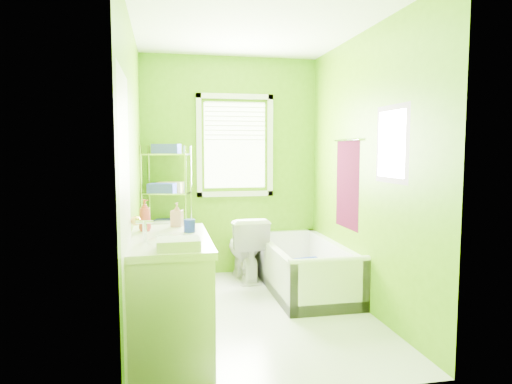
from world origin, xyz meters
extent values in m
plane|color=silver|center=(0.00, 0.00, 0.00)|extent=(2.90, 2.90, 0.00)
cube|color=#518D06|center=(0.00, 1.45, 1.30)|extent=(2.10, 0.04, 2.60)
cube|color=#518D06|center=(0.00, -1.45, 1.30)|extent=(2.10, 0.04, 2.60)
cube|color=#518D06|center=(-1.05, 0.00, 1.30)|extent=(0.04, 2.90, 2.60)
cube|color=#518D06|center=(1.05, 0.00, 1.30)|extent=(0.04, 2.90, 2.60)
cube|color=white|center=(0.00, 0.00, 2.60)|extent=(2.10, 2.90, 0.04)
cube|color=white|center=(0.05, 1.44, 1.55)|extent=(0.74, 0.01, 1.01)
cube|color=white|center=(0.05, 1.42, 0.97)|extent=(0.92, 0.05, 0.06)
cube|color=white|center=(0.05, 1.42, 2.13)|extent=(0.92, 0.05, 0.06)
cube|color=white|center=(-0.38, 1.42, 1.55)|extent=(0.06, 0.05, 1.22)
cube|color=white|center=(0.48, 1.42, 1.55)|extent=(0.06, 0.05, 1.22)
cube|color=white|center=(0.05, 1.42, 1.84)|extent=(0.72, 0.02, 0.50)
cube|color=white|center=(-1.04, -1.00, 1.00)|extent=(0.02, 0.80, 2.00)
sphere|color=gold|center=(-1.00, -0.67, 1.00)|extent=(0.07, 0.07, 0.07)
cube|color=#41071D|center=(1.04, 0.35, 1.15)|extent=(0.02, 0.58, 0.90)
cylinder|color=silver|center=(1.02, 0.35, 1.60)|extent=(0.02, 0.62, 0.02)
cube|color=#CC5972|center=(1.04, -0.55, 1.55)|extent=(0.02, 0.54, 0.64)
cube|color=white|center=(1.03, -0.55, 1.55)|extent=(0.01, 0.44, 0.54)
cube|color=white|center=(0.67, 0.63, 0.05)|extent=(0.77, 1.65, 0.11)
cube|color=white|center=(0.32, 0.63, 0.25)|extent=(0.08, 1.65, 0.49)
cube|color=white|center=(1.01, 0.63, 0.25)|extent=(0.08, 1.65, 0.49)
cube|color=white|center=(0.67, -0.16, 0.25)|extent=(0.77, 0.08, 0.49)
cube|color=white|center=(0.67, 1.41, 0.25)|extent=(0.77, 0.08, 0.49)
cylinder|color=white|center=(0.67, -0.16, 0.49)|extent=(0.77, 0.08, 0.08)
cylinder|color=#1228AC|center=(0.67, 0.34, 0.14)|extent=(0.36, 0.36, 0.06)
cylinder|color=orange|center=(0.67, 0.34, 0.20)|extent=(0.34, 0.34, 0.05)
cube|color=#1228AC|center=(0.64, 0.48, 0.26)|extent=(0.26, 0.09, 0.24)
imported|color=white|center=(0.12, 1.12, 0.37)|extent=(0.44, 0.74, 0.74)
cube|color=silver|center=(-0.77, -0.63, 0.41)|extent=(0.56, 1.12, 0.82)
cube|color=silver|center=(-0.77, -0.63, 0.84)|extent=(0.59, 1.15, 0.05)
ellipsoid|color=white|center=(-0.75, -0.78, 0.84)|extent=(0.39, 0.50, 0.14)
cylinder|color=silver|center=(-0.93, -0.78, 0.94)|extent=(0.03, 0.03, 0.16)
cylinder|color=silver|center=(-0.93, -0.78, 1.01)|extent=(0.12, 0.02, 0.02)
imported|color=#DA404D|center=(-0.95, -0.34, 0.99)|extent=(0.14, 0.14, 0.25)
imported|color=#CD8488|center=(-0.69, -0.17, 0.97)|extent=(0.11, 0.12, 0.20)
cylinder|color=#1928A4|center=(-0.61, -0.46, 0.92)|extent=(0.09, 0.09, 0.10)
cube|color=silver|center=(-0.71, -1.06, 0.90)|extent=(0.27, 0.22, 0.07)
cylinder|color=silver|center=(-1.04, 1.15, 0.77)|extent=(0.02, 0.02, 1.55)
cylinder|color=silver|center=(-0.96, 1.44, 0.77)|extent=(0.02, 0.02, 1.55)
cylinder|color=silver|center=(-0.56, 1.03, 0.77)|extent=(0.02, 0.02, 1.55)
cylinder|color=silver|center=(-0.49, 1.32, 0.77)|extent=(0.02, 0.02, 1.55)
cube|color=silver|center=(-0.76, 1.24, 0.14)|extent=(0.58, 0.44, 0.02)
cube|color=silver|center=(-0.76, 1.24, 0.58)|extent=(0.58, 0.44, 0.02)
cube|color=silver|center=(-0.76, 1.24, 1.01)|extent=(0.58, 0.44, 0.02)
cube|color=silver|center=(-0.76, 1.24, 1.45)|extent=(0.58, 0.44, 0.02)
cube|color=#303FB0|center=(-0.76, 1.13, 1.51)|extent=(0.33, 0.26, 0.11)
cube|color=silver|center=(-0.74, 1.35, 1.51)|extent=(0.33, 0.26, 0.11)
cube|color=#303FB0|center=(-0.82, 1.15, 1.08)|extent=(0.33, 0.26, 0.11)
cube|color=#FDE39A|center=(-0.73, 1.35, 1.08)|extent=(0.33, 0.26, 0.11)
cube|color=silver|center=(-0.78, 1.16, 0.64)|extent=(0.33, 0.26, 0.11)
cube|color=#303FB0|center=(-0.75, 1.36, 0.64)|extent=(0.33, 0.26, 0.11)
cube|color=#CB8B9C|center=(-0.52, 1.17, 0.32)|extent=(0.09, 0.27, 0.48)
camera|label=1|loc=(-0.80, -3.99, 1.51)|focal=32.00mm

